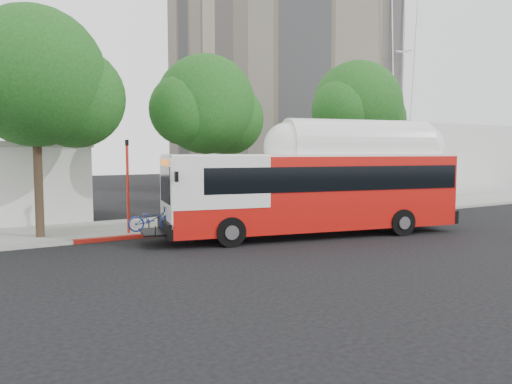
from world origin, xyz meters
TOP-DOWN VIEW (x-y plane):
  - ground at (0.00, 0.00)m, footprint 120.00×120.00m
  - sidewalk at (0.00, 6.50)m, footprint 60.00×5.00m
  - curb_strip at (0.00, 3.90)m, footprint 60.00×0.30m
  - red_curb_segment at (-3.00, 3.90)m, footprint 10.00×0.32m
  - street_tree_left at (-8.53, 5.56)m, footprint 6.67×5.80m
  - street_tree_mid at (-0.59, 6.06)m, footprint 5.75×5.00m
  - street_tree_right at (9.44, 5.86)m, footprint 6.21×5.40m
  - apartment_tower at (18.00, 28.00)m, footprint 18.00×18.00m
  - horizon_block at (30.00, 16.00)m, footprint 20.00×12.00m
  - transit_bus at (1.76, 0.45)m, footprint 14.30×5.46m
  - signal_pole at (-5.50, 4.54)m, footprint 0.12×0.40m

SIDE VIEW (x-z plane):
  - ground at x=0.00m, z-range 0.00..0.00m
  - sidewalk at x=0.00m, z-range 0.00..0.15m
  - curb_strip at x=0.00m, z-range 0.00..0.15m
  - red_curb_segment at x=-3.00m, z-range 0.00..0.16m
  - transit_bus at x=1.76m, z-range -0.14..4.03m
  - signal_pole at x=-5.50m, z-range 0.06..4.32m
  - horizon_block at x=30.00m, z-range 0.00..6.00m
  - street_tree_mid at x=-0.59m, z-range 1.60..10.22m
  - street_tree_right at x=9.44m, z-range 1.67..10.85m
  - street_tree_left at x=-8.53m, z-range 1.73..11.47m
  - apartment_tower at x=18.00m, z-range -0.88..36.12m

